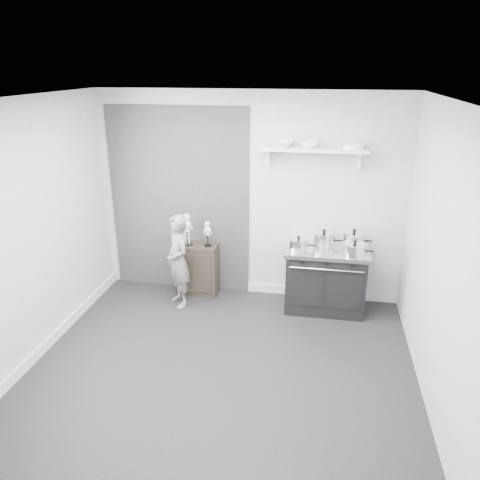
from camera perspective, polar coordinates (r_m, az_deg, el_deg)
name	(u,v)px	position (r m, az deg, el deg)	size (l,w,h in m)	color
ground	(221,366)	(5.10, -2.30, -15.15)	(4.00, 4.00, 0.00)	black
room_shell	(213,213)	(4.50, -3.30, 3.28)	(4.02, 3.62, 2.71)	#AAAAA7
wall_shelf	(313,150)	(5.79, 8.95, 10.76)	(1.30, 0.26, 0.24)	silver
stove	(325,279)	(6.07, 10.35, -4.65)	(1.03, 0.65, 0.83)	black
side_cabinet	(198,269)	(6.42, -5.16, -3.57)	(0.54, 0.32, 0.71)	black
child	(178,261)	(6.05, -7.52, -2.55)	(0.45, 0.29, 1.23)	slate
pot_front_left	(298,244)	(5.81, 7.13, -0.48)	(0.32, 0.23, 0.18)	silver
pot_back_left	(324,239)	(5.98, 10.16, 0.13)	(0.36, 0.28, 0.22)	silver
pot_back_right	(354,239)	(6.01, 13.69, 0.07)	(0.36, 0.27, 0.24)	silver
pot_front_right	(354,249)	(5.74, 13.78, -1.13)	(0.36, 0.27, 0.20)	silver
skeleton_full	(187,227)	(6.23, -6.49, 1.59)	(0.14, 0.09, 0.50)	silver
skeleton_torso	(208,232)	(6.18, -3.98, 0.98)	(0.11, 0.07, 0.39)	silver
bowl_large	(281,144)	(5.79, 5.06, 11.60)	(0.29, 0.29, 0.07)	white
bowl_small	(310,145)	(5.77, 8.48, 11.44)	(0.23, 0.23, 0.07)	white
plate_stack	(354,146)	(5.78, 13.70, 11.04)	(0.25, 0.25, 0.06)	white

